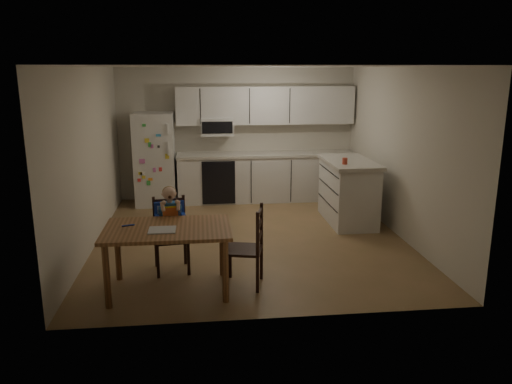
{
  "coord_description": "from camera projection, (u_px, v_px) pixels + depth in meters",
  "views": [
    {
      "loc": [
        -0.71,
        -7.07,
        2.46
      ],
      "look_at": [
        -0.04,
        -1.11,
        0.98
      ],
      "focal_mm": 35.0,
      "sensor_mm": 36.0,
      "label": 1
    }
  ],
  "objects": [
    {
      "name": "dining_table",
      "position": [
        168.0,
        236.0,
        5.57
      ],
      "size": [
        1.4,
        0.9,
        0.75
      ],
      "color": "brown",
      "rests_on": "ground"
    },
    {
      "name": "kitchen_island",
      "position": [
        348.0,
        191.0,
        8.18
      ],
      "size": [
        0.73,
        1.4,
        1.03
      ],
      "color": "silver",
      "rests_on": "ground"
    },
    {
      "name": "room",
      "position": [
        247.0,
        150.0,
        7.65
      ],
      "size": [
        4.52,
        5.01,
        2.51
      ],
      "color": "olive",
      "rests_on": "ground"
    },
    {
      "name": "refrigerator",
      "position": [
        155.0,
        159.0,
        9.19
      ],
      "size": [
        0.72,
        0.7,
        1.7
      ],
      "primitive_type": "cube",
      "color": "silver",
      "rests_on": "ground"
    },
    {
      "name": "toddler_spoon",
      "position": [
        127.0,
        225.0,
        5.59
      ],
      "size": [
        0.12,
        0.06,
        0.02
      ],
      "primitive_type": "cylinder",
      "rotation": [
        0.0,
        1.57,
        0.35
      ],
      "color": "#233FB1",
      "rests_on": "dining_table"
    },
    {
      "name": "napkin",
      "position": [
        162.0,
        230.0,
        5.44
      ],
      "size": [
        0.29,
        0.25,
        0.01
      ],
      "primitive_type": "cube",
      "color": "#B8B8BD",
      "rests_on": "dining_table"
    },
    {
      "name": "red_cup",
      "position": [
        345.0,
        161.0,
        7.71
      ],
      "size": [
        0.08,
        0.08,
        0.1
      ],
      "primitive_type": "cylinder",
      "color": "#BC3C27",
      "rests_on": "kitchen_island"
    },
    {
      "name": "kitchen_run",
      "position": [
        264.0,
        155.0,
        9.49
      ],
      "size": [
        3.37,
        0.62,
        2.15
      ],
      "color": "silver",
      "rests_on": "ground"
    },
    {
      "name": "chair_side",
      "position": [
        251.0,
        242.0,
        5.72
      ],
      "size": [
        0.51,
        0.51,
        0.95
      ],
      "rotation": [
        0.0,
        0.0,
        -1.81
      ],
      "color": "black",
      "rests_on": "ground"
    },
    {
      "name": "chair_booster",
      "position": [
        170.0,
        220.0,
        6.16
      ],
      "size": [
        0.46,
        0.46,
        1.09
      ],
      "rotation": [
        0.0,
        0.0,
        0.14
      ],
      "color": "black",
      "rests_on": "ground"
    }
  ]
}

